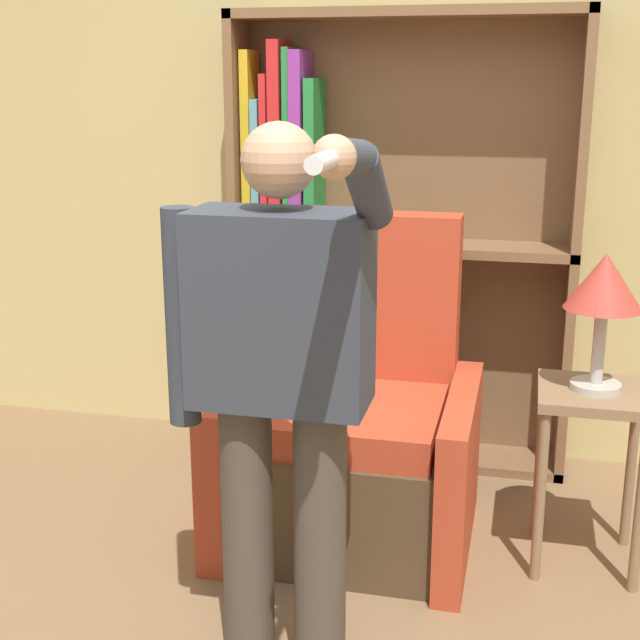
# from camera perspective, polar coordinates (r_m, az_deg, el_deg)

# --- Properties ---
(wall_back) EXTENTS (8.00, 0.06, 2.80)m
(wall_back) POSITION_cam_1_polar(r_m,az_deg,el_deg) (4.04, 3.54, 11.19)
(wall_back) COLOR tan
(wall_back) RESTS_ON ground_plane
(bookcase) EXTENTS (1.49, 0.28, 1.96)m
(bookcase) POSITION_cam_1_polar(r_m,az_deg,el_deg) (3.95, 2.26, 4.48)
(bookcase) COLOR brown
(bookcase) RESTS_ON ground_plane
(armchair) EXTENTS (0.92, 0.81, 1.19)m
(armchair) POSITION_cam_1_polar(r_m,az_deg,el_deg) (3.38, 2.07, -7.57)
(armchair) COLOR #4C3823
(armchair) RESTS_ON ground_plane
(person_standing) EXTENTS (0.63, 0.78, 1.58)m
(person_standing) POSITION_cam_1_polar(r_m,az_deg,el_deg) (2.42, -2.59, -3.44)
(person_standing) COLOR #473D33
(person_standing) RESTS_ON ground_plane
(side_table) EXTENTS (0.38, 0.38, 0.66)m
(side_table) POSITION_cam_1_polar(r_m,az_deg,el_deg) (3.25, 17.00, -6.66)
(side_table) COLOR #846647
(side_table) RESTS_ON ground_plane
(table_lamp) EXTENTS (0.26, 0.26, 0.47)m
(table_lamp) POSITION_cam_1_polar(r_m,az_deg,el_deg) (3.10, 17.71, 1.87)
(table_lamp) COLOR #B7B2A8
(table_lamp) RESTS_ON side_table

